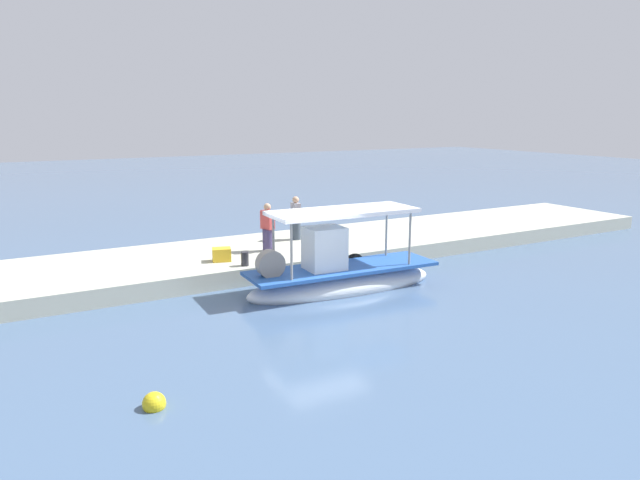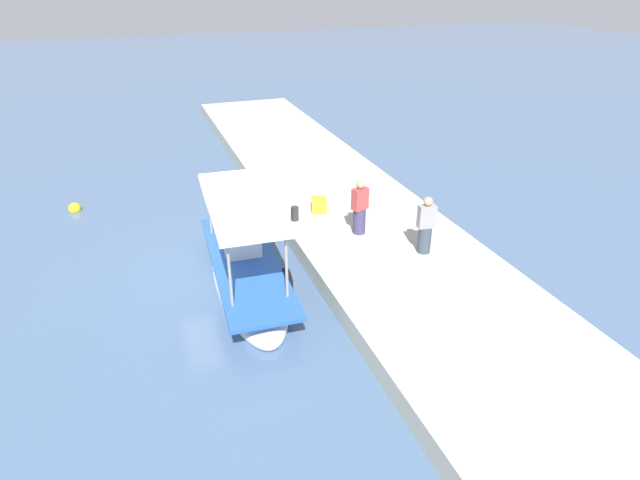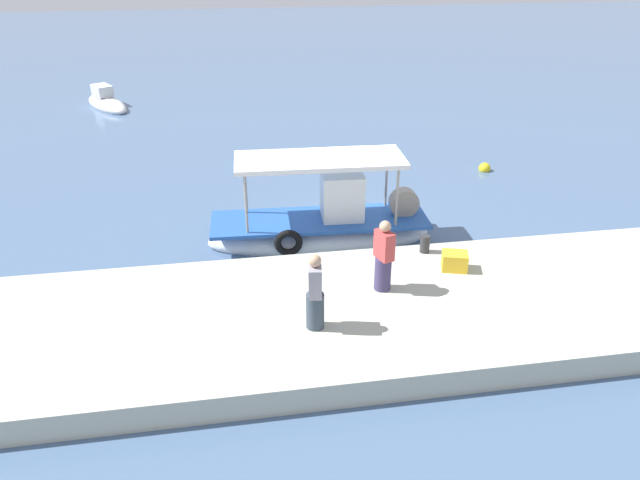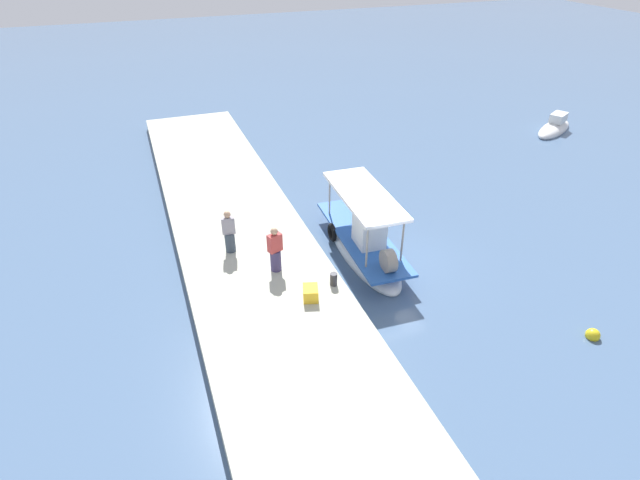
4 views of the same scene
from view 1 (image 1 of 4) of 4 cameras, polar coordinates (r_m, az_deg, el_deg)
ground_plane at (r=16.81m, az=-0.40°, el=-5.85°), size 120.00×120.00×0.00m
dock_quay at (r=20.81m, az=-6.66°, el=-1.61°), size 36.00×4.96×0.56m
main_fishing_boat at (r=17.66m, az=1.93°, el=-3.43°), size 6.20×1.99×2.80m
fisherman_near_bollard at (r=20.24m, az=-5.11°, el=1.03°), size 0.47×0.53×1.66m
fisherman_by_crate at (r=22.04m, az=-2.37°, el=1.96°), size 0.41×0.49×1.64m
mooring_bollard at (r=18.41m, az=-7.33°, el=-1.83°), size 0.24×0.24×0.44m
cargo_crate at (r=19.13m, az=-9.56°, el=-1.40°), size 0.69×0.62×0.42m
marker_buoy at (r=11.35m, az=-15.85°, el=-15.07°), size 0.43×0.43×0.43m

